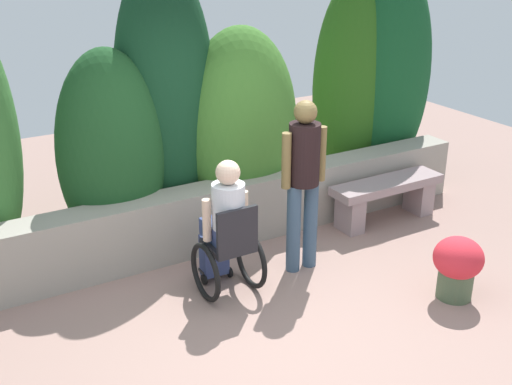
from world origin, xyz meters
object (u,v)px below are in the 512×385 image
at_px(person_standing_companion, 304,175).
at_px(flower_pot_purple_near, 457,265).
at_px(stone_bench, 386,195).
at_px(person_in_wheelchair, 226,232).

distance_m(person_standing_companion, flower_pot_purple_near, 1.64).
height_order(stone_bench, flower_pot_purple_near, flower_pot_purple_near).
bearing_deg(stone_bench, person_in_wheelchair, -165.78).
relative_size(person_in_wheelchair, person_standing_companion, 0.77).
xyz_separation_m(stone_bench, person_standing_companion, (-1.47, -0.43, 0.67)).
bearing_deg(flower_pot_purple_near, person_in_wheelchair, 147.00).
bearing_deg(stone_bench, flower_pot_purple_near, -105.57).
xyz_separation_m(stone_bench, person_in_wheelchair, (-2.33, -0.46, 0.29)).
bearing_deg(person_in_wheelchair, flower_pot_purple_near, -42.49).
height_order(person_standing_companion, flower_pot_purple_near, person_standing_companion).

